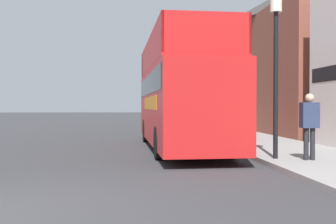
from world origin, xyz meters
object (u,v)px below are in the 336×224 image
(tour_bus, at_px, (180,99))
(lamp_post_third, at_px, (185,85))
(lamp_post_nearest, at_px, (276,41))
(pedestrian_third, at_px, (309,120))
(lamp_post_second, at_px, (214,68))
(parked_car_ahead_of_bus, at_px, (174,121))

(tour_bus, xyz_separation_m, lamp_post_third, (2.27, 14.04, 1.31))
(tour_bus, distance_m, lamp_post_nearest, 4.86)
(tour_bus, height_order, lamp_post_nearest, lamp_post_nearest)
(pedestrian_third, height_order, lamp_post_second, lamp_post_second)
(parked_car_ahead_of_bus, distance_m, lamp_post_nearest, 11.92)
(parked_car_ahead_of_bus, height_order, pedestrian_third, pedestrian_third)
(parked_car_ahead_of_bus, height_order, lamp_post_second, lamp_post_second)
(pedestrian_third, bearing_deg, parked_car_ahead_of_bus, 101.01)
(tour_bus, distance_m, pedestrian_third, 5.39)
(pedestrian_third, bearing_deg, lamp_post_nearest, 153.53)
(lamp_post_second, distance_m, lamp_post_third, 9.05)
(lamp_post_second, relative_size, lamp_post_third, 1.14)
(pedestrian_third, relative_size, lamp_post_nearest, 0.38)
(pedestrian_third, bearing_deg, lamp_post_second, 93.39)
(lamp_post_second, bearing_deg, pedestrian_third, -86.61)
(pedestrian_third, distance_m, lamp_post_second, 9.74)
(tour_bus, height_order, pedestrian_third, tour_bus)
(parked_car_ahead_of_bus, distance_m, pedestrian_third, 12.15)
(pedestrian_third, height_order, lamp_post_nearest, lamp_post_nearest)
(lamp_post_second, bearing_deg, lamp_post_nearest, -91.54)
(tour_bus, distance_m, lamp_post_third, 14.28)
(lamp_post_second, height_order, lamp_post_third, lamp_post_second)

